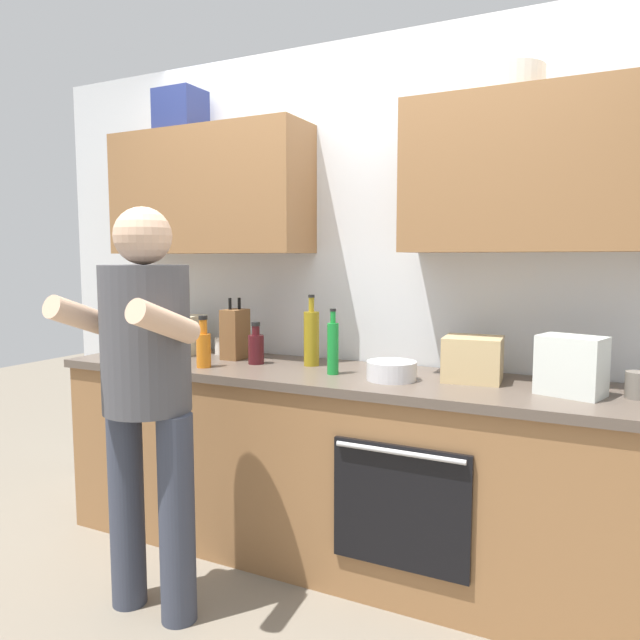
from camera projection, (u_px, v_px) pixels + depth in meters
The scene contains 16 objects.
ground_plane at pixel (337, 558), 2.84m from camera, with size 12.00×12.00×0.00m, color #756B5B.
back_wall_unit at pixel (361, 244), 2.93m from camera, with size 4.00×0.38×2.50m.
counter at pixel (338, 466), 2.79m from camera, with size 2.84×0.67×0.90m.
person_standing at pixel (146, 380), 2.31m from camera, with size 0.49×0.45×1.62m.
bottle_wine at pixel (256, 347), 2.95m from camera, with size 0.08×0.08×0.21m.
bottle_soda at pixel (333, 347), 2.68m from camera, with size 0.05×0.05×0.30m.
bottle_oil at pixel (311, 337), 2.90m from camera, with size 0.08×0.08×0.35m.
bottle_syrup at pixel (114, 335), 3.15m from camera, with size 0.06×0.06×0.28m.
bottle_juice at pixel (204, 347), 2.86m from camera, with size 0.07×0.07×0.25m.
cup_coffee at pixel (221, 346), 3.25m from camera, with size 0.07×0.07×0.09m, color white.
cup_stoneware at pixel (637, 385), 2.23m from camera, with size 0.09×0.09×0.10m, color slate.
mixing_bowl at pixel (391, 371), 2.56m from camera, with size 0.22×0.22×0.08m, color silver.
knife_block at pixel (235, 334), 3.10m from camera, with size 0.10×0.14×0.32m.
grocery_bag_produce at pixel (571, 366), 2.27m from camera, with size 0.23×0.15×0.23m, color silver.
grocery_bag_rice at pixel (178, 334), 3.28m from camera, with size 0.24×0.22×0.21m, color beige.
grocery_bag_bread at pixel (473, 359), 2.54m from camera, with size 0.24×0.21×0.19m, color tan.
Camera 1 is at (1.13, -2.46, 1.42)m, focal length 33.38 mm.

